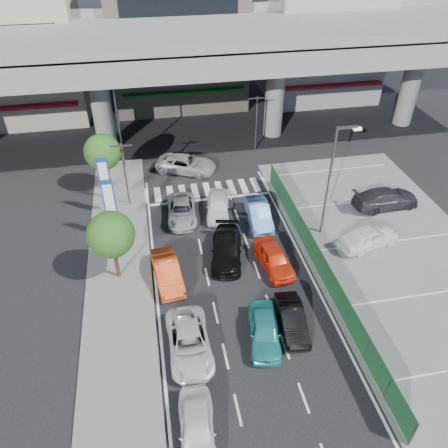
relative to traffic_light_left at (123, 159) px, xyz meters
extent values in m
plane|color=black|center=(6.20, -12.00, -3.94)|extent=(120.00, 120.00, 0.00)
cube|color=#5F5F5C|center=(17.20, -10.00, -3.91)|extent=(12.00, 28.00, 0.06)
cube|color=#5F5F5C|center=(-0.80, -8.00, -3.88)|extent=(4.00, 30.00, 0.12)
cylinder|color=#61615C|center=(-1.80, 10.00, 0.06)|extent=(1.80, 1.80, 8.00)
cylinder|color=#61615C|center=(14.20, 10.00, 0.06)|extent=(1.80, 1.80, 8.00)
cylinder|color=#61615C|center=(28.20, 10.00, 0.06)|extent=(1.80, 1.80, 8.00)
cube|color=#61615C|center=(6.20, 10.00, 5.06)|extent=(64.00, 14.00, 2.00)
cube|color=#61615C|center=(6.20, 3.20, 6.36)|extent=(64.00, 0.40, 0.90)
cube|color=#61615C|center=(6.20, 16.80, 6.36)|extent=(64.00, 0.40, 0.90)
cube|color=#A79B86|center=(-9.80, 20.00, 2.56)|extent=(12.00, 10.00, 13.00)
cube|color=maroon|center=(-9.80, 14.90, -1.14)|extent=(10.80, 1.60, 0.25)
cube|color=black|center=(-9.80, 14.98, 3.21)|extent=(9.60, 0.10, 5.85)
cube|color=gray|center=(6.20, 21.00, 3.56)|extent=(14.00, 10.00, 15.00)
cube|color=#125C1C|center=(6.20, 15.90, -1.14)|extent=(12.60, 1.60, 0.25)
cube|color=black|center=(6.20, 15.98, 4.31)|extent=(11.20, 0.10, 6.75)
cube|color=gray|center=(22.20, 20.00, 2.06)|extent=(12.00, 10.00, 12.00)
cube|color=maroon|center=(22.20, 14.90, -1.14)|extent=(10.80, 1.60, 0.25)
cube|color=black|center=(22.20, 14.98, 2.66)|extent=(9.60, 0.10, 5.40)
cylinder|color=#595B60|center=(0.00, 0.00, -1.34)|extent=(0.14, 0.14, 5.20)
cube|color=#595B60|center=(0.00, 0.00, 1.06)|extent=(1.60, 0.08, 0.08)
imported|color=black|center=(0.00, 0.00, 0.76)|extent=(0.26, 1.24, 0.50)
cylinder|color=#595B60|center=(11.70, 7.00, -1.34)|extent=(0.14, 0.14, 5.20)
cube|color=#595B60|center=(11.70, 7.00, 1.06)|extent=(1.60, 0.08, 0.08)
imported|color=black|center=(11.70, 7.00, 0.76)|extent=(0.26, 1.24, 0.50)
cylinder|color=#595B60|center=(13.20, -6.00, 0.06)|extent=(0.16, 0.16, 8.00)
cube|color=#595B60|center=(13.80, -6.00, 3.96)|extent=(1.40, 0.15, 0.15)
cube|color=silver|center=(14.50, -6.00, 3.81)|extent=(0.50, 0.22, 0.18)
cylinder|color=#595B60|center=(-0.30, 6.00, 0.06)|extent=(0.16, 0.16, 8.00)
cube|color=#595B60|center=(0.30, 6.00, 3.96)|extent=(1.40, 0.15, 0.15)
cube|color=silver|center=(1.00, 6.00, 3.81)|extent=(0.50, 0.22, 0.18)
cylinder|color=#595B60|center=(-1.00, -4.00, -2.84)|extent=(0.10, 0.10, 2.20)
cube|color=navy|center=(-1.00, -4.00, -0.74)|extent=(0.80, 0.12, 3.00)
cube|color=white|center=(-1.00, -4.07, -0.74)|extent=(0.60, 0.02, 2.40)
cylinder|color=#595B60|center=(-1.40, -1.00, -2.84)|extent=(0.10, 0.10, 2.20)
cube|color=navy|center=(-1.40, -1.00, -0.74)|extent=(0.80, 0.12, 3.00)
cube|color=white|center=(-1.40, -1.07, -0.74)|extent=(0.60, 0.02, 2.40)
cylinder|color=#382314|center=(-0.80, -8.00, -2.74)|extent=(0.24, 0.24, 2.40)
sphere|color=#194313|center=(-0.80, -8.00, -0.54)|extent=(2.80, 2.80, 2.80)
cylinder|color=#382314|center=(-1.60, 2.50, -2.74)|extent=(0.24, 0.24, 2.40)
sphere|color=#194313|center=(-1.60, 2.50, -0.54)|extent=(2.80, 2.80, 2.80)
imported|color=white|center=(2.59, -18.88, -3.27)|extent=(1.85, 4.02, 1.34)
imported|color=silver|center=(2.83, -14.30, -3.29)|extent=(2.18, 4.69, 1.30)
imported|color=teal|center=(6.84, -14.29, -3.26)|extent=(2.28, 4.19, 1.35)
imported|color=black|center=(8.52, -13.78, -3.32)|extent=(1.62, 3.84, 1.23)
imported|color=#D34719|center=(2.17, -8.82, -3.25)|extent=(1.91, 4.32, 1.38)
imported|color=black|center=(6.15, -7.42, -3.25)|extent=(2.90, 5.06, 1.38)
imported|color=red|center=(8.92, -8.84, -3.25)|extent=(2.11, 4.21, 1.38)
imported|color=#9A9EA1|center=(3.77, -2.46, -3.31)|extent=(2.41, 4.63, 1.24)
imported|color=white|center=(6.46, -2.40, -3.25)|extent=(2.32, 4.28, 1.38)
imported|color=#6091DB|center=(9.19, -3.94, -3.25)|extent=(1.68, 4.26, 1.38)
imported|color=#A7AAAE|center=(4.91, 4.27, -3.23)|extent=(5.59, 4.22, 1.41)
imported|color=white|center=(15.71, -8.07, -3.14)|extent=(4.60, 2.72, 1.47)
imported|color=#2D2E32|center=(19.09, -4.00, -3.14)|extent=(5.21, 2.37, 1.48)
cone|color=red|center=(11.80, -6.75, -3.49)|extent=(0.41, 0.41, 0.76)
camera|label=1|loc=(1.91, -28.64, 15.11)|focal=35.00mm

